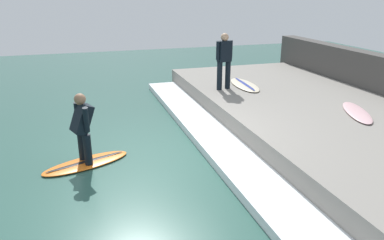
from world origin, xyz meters
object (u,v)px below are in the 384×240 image
surfboard_riding (86,163)px  surfboard_spare (357,112)px  surfer_waiting_near (224,58)px  surfer_riding (83,125)px  surfboard_waiting_near (244,85)px

surfboard_riding → surfboard_spare: surfboard_spare is taller
surfboard_riding → surfboard_spare: bearing=-3.0°
surfboard_riding → surfer_waiting_near: 4.85m
surfer_riding → surfer_waiting_near: bearing=34.2°
surfboard_riding → surfer_riding: surfer_riding is taller
surfboard_riding → surfer_waiting_near: surfer_waiting_near is taller
surfer_waiting_near → surfer_riding: bearing=-145.8°
surfer_waiting_near → surfboard_spare: bearing=-55.0°
surfer_waiting_near → surfboard_spare: 3.65m
surfboard_riding → surfer_waiting_near: (3.85, 2.61, 1.37)m
surfer_riding → surfboard_spare: bearing=-3.0°
surfboard_riding → surfboard_waiting_near: surfboard_waiting_near is taller
surfer_riding → surfboard_spare: 5.90m
surfer_riding → surfer_waiting_near: 4.69m
surfer_waiting_near → surfboard_spare: surfer_waiting_near is taller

